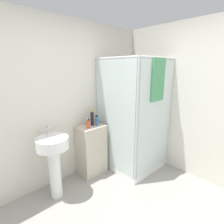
{
  "coord_description": "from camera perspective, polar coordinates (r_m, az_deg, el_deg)",
  "views": [
    {
      "loc": [
        -1.13,
        -0.75,
        1.79
      ],
      "look_at": [
        0.6,
        1.11,
        1.14
      ],
      "focal_mm": 28.0,
      "sensor_mm": 36.0,
      "label": 1
    }
  ],
  "objects": [
    {
      "name": "wall_right",
      "position": [
        2.98,
        31.62,
        1.75
      ],
      "size": [
        0.06,
        6.4,
        2.5
      ],
      "primitive_type": "cube",
      "color": "silver",
      "rests_on": "ground_plane"
    },
    {
      "name": "lotion_bottle_white",
      "position": [
        2.91,
        -8.04,
        -3.18
      ],
      "size": [
        0.04,
        0.04,
        0.16
      ],
      "color": "beige",
      "rests_on": "vanity_cabinet"
    },
    {
      "name": "shower_enclosure",
      "position": [
        3.21,
        7.05,
        -9.25
      ],
      "size": [
        0.94,
        0.97,
        1.95
      ],
      "color": "white",
      "rests_on": "ground_plane"
    },
    {
      "name": "wall_back",
      "position": [
        2.76,
        -17.77,
        2.35
      ],
      "size": [
        6.4,
        0.06,
        2.5
      ],
      "primitive_type": "cube",
      "color": "silver",
      "rests_on": "ground_plane"
    },
    {
      "name": "shampoo_bottle_blue",
      "position": [
        2.9,
        -5.01,
        -2.79
      ],
      "size": [
        0.05,
        0.05,
        0.18
      ],
      "color": "#2D66A3",
      "rests_on": "vanity_cabinet"
    },
    {
      "name": "soap_dispenser",
      "position": [
        2.81,
        -7.77,
        -4.0
      ],
      "size": [
        0.06,
        0.06,
        0.15
      ],
      "color": "#E5562D",
      "rests_on": "vanity_cabinet"
    },
    {
      "name": "vanity_cabinet",
      "position": [
        3.08,
        -6.76,
        -12.05
      ],
      "size": [
        0.44,
        0.36,
        0.85
      ],
      "color": "beige",
      "rests_on": "ground_plane"
    },
    {
      "name": "sink",
      "position": [
        2.56,
        -18.54,
        -13.41
      ],
      "size": [
        0.43,
        0.43,
        1.03
      ],
      "color": "white",
      "rests_on": "ground_plane"
    },
    {
      "name": "shampoo_bottle_tall_black",
      "position": [
        2.92,
        -6.49,
        -1.93
      ],
      "size": [
        0.06,
        0.06,
        0.25
      ],
      "color": "#281E33",
      "rests_on": "vanity_cabinet"
    }
  ]
}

